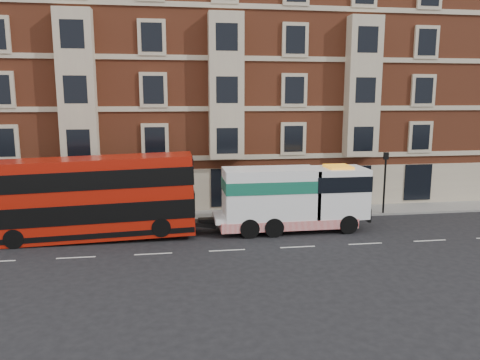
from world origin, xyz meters
name	(u,v)px	position (x,y,z in m)	size (l,w,h in m)	color
ground	(227,250)	(0.00, 0.00, 0.00)	(120.00, 120.00, 0.00)	black
sidewalk	(214,215)	(0.00, 7.50, 0.07)	(90.00, 3.00, 0.15)	slate
victorian_terrace	(211,76)	(0.50, 15.00, 10.07)	(45.00, 12.00, 20.40)	brown
lamp_post_west	(124,185)	(-6.00, 6.20, 2.68)	(0.35, 0.15, 4.35)	black
lamp_post_east	(385,178)	(12.00, 6.20, 2.68)	(0.35, 0.15, 4.35)	black
double_decker_bus	(91,197)	(-7.63, 3.32, 2.56)	(11.96, 2.74, 4.84)	#A91609
tow_truck	(291,198)	(4.44, 3.32, 2.12)	(9.57, 2.83, 3.99)	white
pedestrian	(119,210)	(-6.45, 6.73, 0.90)	(0.54, 0.36, 1.49)	#1C2F39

